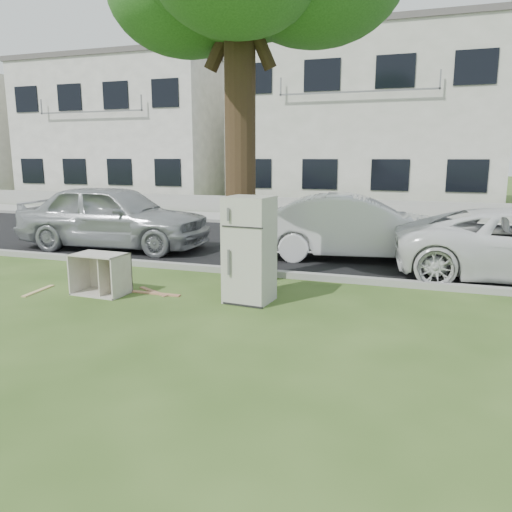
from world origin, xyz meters
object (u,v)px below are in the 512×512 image
(car_center, at_px, (356,227))
(fridge, at_px, (249,250))
(car_left, at_px, (114,216))
(cabinet, at_px, (100,274))

(car_center, bearing_deg, fridge, 155.25)
(fridge, xyz_separation_m, car_left, (-4.80, 3.35, -0.02))
(cabinet, distance_m, car_left, 4.41)
(fridge, relative_size, car_left, 0.35)
(cabinet, relative_size, car_center, 0.20)
(cabinet, height_order, car_center, car_center)
(cabinet, distance_m, car_center, 5.72)
(car_center, xyz_separation_m, car_left, (-5.94, -0.61, 0.09))
(fridge, bearing_deg, cabinet, -165.87)
(cabinet, relative_size, car_left, 0.19)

